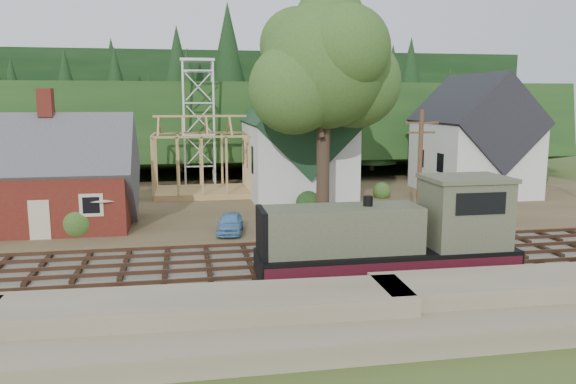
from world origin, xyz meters
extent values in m
plane|color=#384C1E|center=(0.00, 0.00, 0.00)|extent=(140.00, 140.00, 0.00)
cube|color=#7F7259|center=(0.00, -8.50, 0.00)|extent=(64.00, 5.00, 1.60)
cube|color=#726B5B|center=(0.00, 0.00, 0.08)|extent=(64.00, 11.00, 0.16)
cube|color=brown|center=(0.00, 18.00, 0.15)|extent=(64.00, 26.00, 0.30)
cube|color=#1E3F19|center=(0.00, 42.00, 0.00)|extent=(70.00, 28.96, 12.74)
cube|color=black|center=(0.00, 58.00, 0.00)|extent=(80.00, 20.00, 12.00)
cube|color=#5C1815|center=(-16.00, 11.00, 2.20)|extent=(10.00, 7.00, 3.80)
cube|color=#4C4C51|center=(-16.00, 11.00, 4.10)|extent=(10.80, 7.41, 7.41)
cube|color=#5C1815|center=(-16.00, 11.00, 8.40)|extent=(0.90, 0.90, 1.80)
cube|color=beige|center=(-16.00, 7.48, 1.50)|extent=(1.20, 0.06, 2.40)
cube|color=silver|center=(2.00, 20.00, 3.50)|extent=(8.00, 12.00, 6.40)
cube|color=#173220|center=(2.00, 20.00, 6.70)|extent=(8.40, 12.96, 8.40)
cube|color=silver|center=(2.00, 14.00, 8.70)|extent=(2.40, 2.40, 4.00)
cone|color=#173220|center=(2.00, 14.00, 12.00)|extent=(5.37, 5.37, 2.60)
cube|color=silver|center=(18.00, 19.00, 3.50)|extent=(8.00, 10.00, 6.40)
cube|color=black|center=(18.00, 19.00, 6.70)|extent=(8.40, 10.80, 8.40)
cube|color=tan|center=(-6.00, 22.00, 0.55)|extent=(8.00, 6.00, 0.50)
cube|color=tan|center=(-6.00, 22.00, 7.20)|extent=(8.00, 0.18, 0.18)
cube|color=silver|center=(-7.40, 26.60, 6.30)|extent=(0.18, 0.18, 12.00)
cube|color=silver|center=(-4.60, 26.60, 6.30)|extent=(0.18, 0.18, 12.00)
cube|color=silver|center=(-7.40, 29.40, 6.30)|extent=(0.18, 0.18, 12.00)
cube|color=silver|center=(-4.60, 29.40, 6.30)|extent=(0.18, 0.18, 12.00)
cube|color=silver|center=(-6.00, 28.00, 12.30)|extent=(3.20, 3.20, 0.25)
cylinder|color=#38281E|center=(2.00, 10.00, 4.30)|extent=(0.90, 0.90, 8.00)
sphere|color=#3A5921|center=(2.00, 10.00, 10.80)|extent=(8.40, 8.40, 8.40)
sphere|color=#3A5921|center=(4.50, 11.00, 9.80)|extent=(6.40, 6.40, 6.40)
sphere|color=#3A5921|center=(-0.20, 9.20, 9.30)|extent=(6.00, 6.00, 6.00)
cylinder|color=#4C331E|center=(7.00, 5.20, 4.00)|extent=(0.28, 0.28, 8.00)
cube|color=#4C331E|center=(7.00, 5.20, 7.20)|extent=(2.20, 0.12, 0.12)
cube|color=#4C331E|center=(7.00, 5.20, 6.60)|extent=(1.80, 0.12, 0.12)
cube|color=black|center=(1.96, -3.00, 0.34)|extent=(12.14, 2.53, 0.35)
cube|color=black|center=(1.96, -3.00, 1.07)|extent=(12.14, 2.93, 1.11)
cube|color=#464C37|center=(-0.27, -3.00, 2.68)|extent=(7.28, 2.33, 2.12)
cube|color=#464C37|center=(5.80, -3.00, 3.24)|extent=(3.64, 2.83, 3.24)
cube|color=#464C37|center=(5.80, -3.00, 4.91)|extent=(3.84, 3.03, 0.20)
cube|color=black|center=(5.80, -4.44, 3.95)|extent=(2.43, 0.06, 1.01)
cube|color=#410D18|center=(1.96, -4.49, 1.07)|extent=(12.14, 0.04, 0.71)
cube|color=#410D18|center=(1.96, -1.51, 1.07)|extent=(12.14, 0.04, 0.71)
cylinder|color=black|center=(0.94, -3.00, 3.85)|extent=(0.44, 0.44, 0.71)
imported|color=#6097CE|center=(-4.66, 7.19, 0.94)|extent=(2.07, 3.97, 1.29)
imported|color=red|center=(20.22, 15.05, 0.89)|extent=(4.45, 2.47, 1.18)
cylinder|color=silver|center=(-12.39, 8.47, 1.53)|extent=(0.11, 0.11, 2.46)
cylinder|color=tan|center=(-12.39, 8.47, 0.80)|extent=(1.57, 1.57, 0.09)
cone|color=beige|center=(-12.39, 8.47, 2.76)|extent=(2.46, 2.46, 0.56)
camera|label=1|loc=(-7.22, -27.38, 8.58)|focal=35.00mm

